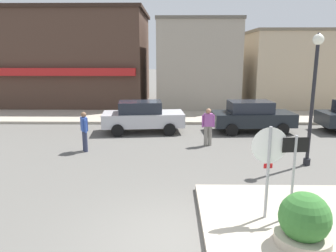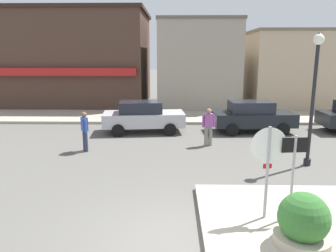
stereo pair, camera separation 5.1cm
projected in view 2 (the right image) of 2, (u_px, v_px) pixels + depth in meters
The scene contains 13 objects.
ground_plane at pixel (178, 243), 6.81m from camera, with size 160.00×160.00×0.00m, color #5B5954.
kerb_far at pixel (176, 117), 20.17m from camera, with size 80.00×4.00×0.15m, color #A89E8C.
stop_sign at pixel (268, 161), 7.28m from camera, with size 0.82×0.10×2.30m.
one_way_sign at pixel (293, 169), 7.32m from camera, with size 0.60×0.08×2.10m.
planter at pixel (303, 225), 6.41m from camera, with size 1.10×1.10×1.23m.
lamp_post at pixel (315, 81), 10.94m from camera, with size 0.36×0.36×4.54m.
parked_car_nearest at pixel (143, 116), 16.33m from camera, with size 4.16×2.20×1.56m.
parked_car_second at pixel (252, 116), 16.38m from camera, with size 4.10×2.07×1.56m.
pedestrian_crossing_near at pixel (208, 126), 13.88m from camera, with size 0.56×0.25×1.61m.
pedestrian_crossing_far at pixel (85, 130), 13.08m from camera, with size 0.36×0.53×1.61m.
building_corner_shop at pixel (76, 59), 25.40m from camera, with size 11.16×8.40×7.01m.
building_storefront_left_near at pixel (197, 64), 24.24m from camera, with size 5.73×6.57×6.22m.
building_storefront_left_mid at pixel (307, 69), 24.05m from camera, with size 8.75×5.74×5.50m.
Camera 2 is at (-0.08, -6.14, 3.84)m, focal length 35.00 mm.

